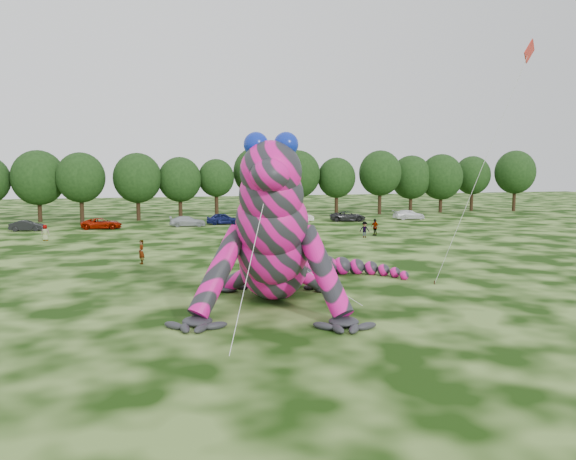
{
  "coord_description": "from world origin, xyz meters",
  "views": [
    {
      "loc": [
        -11.47,
        -24.67,
        7.46
      ],
      "look_at": [
        -2.98,
        5.02,
        4.0
      ],
      "focal_mm": 35.0,
      "sensor_mm": 36.0,
      "label": 1
    }
  ],
  "objects_px": {
    "tree_10": "(257,182)",
    "tree_17": "(515,181)",
    "tree_12": "(337,186)",
    "car_2": "(102,223)",
    "tree_5": "(39,186)",
    "tree_7": "(138,187)",
    "spectator_3": "(375,227)",
    "car_4": "(223,219)",
    "tree_15": "(441,183)",
    "tree_11": "(298,183)",
    "tree_6": "(81,187)",
    "flying_kite": "(522,69)",
    "car_1": "(27,226)",
    "inflatable_gecko": "(274,218)",
    "car_5": "(298,217)",
    "tree_16": "(472,183)",
    "tree_13": "(380,182)",
    "spectator_0": "(141,252)",
    "spectator_4": "(45,233)",
    "car_7": "(409,215)",
    "tree_8": "(180,188)",
    "tree_14": "(411,184)",
    "tree_9": "(216,189)",
    "spectator_1": "(233,240)",
    "spectator_2": "(365,230)",
    "spectator_5": "(301,254)",
    "car_6": "(348,216)",
    "car_3": "(187,221)"
  },
  "relations": [
    {
      "from": "tree_14",
      "to": "spectator_0",
      "type": "height_order",
      "value": "tree_14"
    },
    {
      "from": "tree_5",
      "to": "tree_7",
      "type": "xyz_separation_m",
      "value": [
        13.04,
        -1.63,
        -0.16
      ]
    },
    {
      "from": "tree_14",
      "to": "tree_17",
      "type": "distance_m",
      "value": 18.61
    },
    {
      "from": "tree_10",
      "to": "tree_11",
      "type": "distance_m",
      "value": 6.4
    },
    {
      "from": "tree_10",
      "to": "tree_17",
      "type": "distance_m",
      "value": 44.59
    },
    {
      "from": "tree_12",
      "to": "car_2",
      "type": "distance_m",
      "value": 36.55
    },
    {
      "from": "tree_15",
      "to": "car_1",
      "type": "bearing_deg",
      "value": -169.81
    },
    {
      "from": "tree_15",
      "to": "car_7",
      "type": "relative_size",
      "value": 2.07
    },
    {
      "from": "flying_kite",
      "to": "tree_13",
      "type": "xyz_separation_m",
      "value": [
        16.35,
        53.46,
        -8.08
      ]
    },
    {
      "from": "tree_6",
      "to": "car_5",
      "type": "xyz_separation_m",
      "value": [
        28.48,
        -7.9,
        -4.03
      ]
    },
    {
      "from": "tree_8",
      "to": "car_5",
      "type": "xyz_separation_m",
      "value": [
        15.14,
        -8.21,
        -3.76
      ]
    },
    {
      "from": "tree_7",
      "to": "spectator_3",
      "type": "bearing_deg",
      "value": -45.89
    },
    {
      "from": "car_3",
      "to": "spectator_2",
      "type": "distance_m",
      "value": 23.81
    },
    {
      "from": "tree_13",
      "to": "spectator_5",
      "type": "height_order",
      "value": "tree_13"
    },
    {
      "from": "tree_14",
      "to": "car_1",
      "type": "xyz_separation_m",
      "value": [
        -56.43,
        -12.0,
        -4.07
      ]
    },
    {
      "from": "tree_5",
      "to": "spectator_1",
      "type": "distance_m",
      "value": 38.98
    },
    {
      "from": "spectator_3",
      "to": "tree_15",
      "type": "bearing_deg",
      "value": 114.95
    },
    {
      "from": "tree_7",
      "to": "car_1",
      "type": "relative_size",
      "value": 2.49
    },
    {
      "from": "flying_kite",
      "to": "tree_17",
      "type": "distance_m",
      "value": 67.58
    },
    {
      "from": "flying_kite",
      "to": "spectator_3",
      "type": "height_order",
      "value": "flying_kite"
    },
    {
      "from": "tree_6",
      "to": "car_2",
      "type": "xyz_separation_m",
      "value": [
        2.94,
        -9.98,
        -4.08
      ]
    },
    {
      "from": "tree_10",
      "to": "spectator_4",
      "type": "xyz_separation_m",
      "value": [
        -27.08,
        -21.82,
        -4.43
      ]
    },
    {
      "from": "tree_16",
      "to": "tree_8",
      "type": "bearing_deg",
      "value": -177.25
    },
    {
      "from": "spectator_1",
      "to": "flying_kite",
      "type": "bearing_deg",
      "value": 19.63
    },
    {
      "from": "tree_13",
      "to": "car_4",
      "type": "bearing_deg",
      "value": -160.98
    },
    {
      "from": "tree_14",
      "to": "tree_8",
      "type": "bearing_deg",
      "value": -177.36
    },
    {
      "from": "tree_10",
      "to": "car_4",
      "type": "distance_m",
      "value": 13.46
    },
    {
      "from": "tree_8",
      "to": "tree_13",
      "type": "bearing_deg",
      "value": 0.26
    },
    {
      "from": "tree_7",
      "to": "car_1",
      "type": "bearing_deg",
      "value": -141.97
    },
    {
      "from": "spectator_1",
      "to": "spectator_2",
      "type": "bearing_deg",
      "value": 95.13
    },
    {
      "from": "tree_5",
      "to": "car_4",
      "type": "xyz_separation_m",
      "value": [
        23.61,
        -10.5,
        -4.15
      ]
    },
    {
      "from": "tree_15",
      "to": "car_6",
      "type": "height_order",
      "value": "tree_15"
    },
    {
      "from": "car_5",
      "to": "spectator_1",
      "type": "bearing_deg",
      "value": 155.9
    },
    {
      "from": "tree_17",
      "to": "tree_10",
      "type": "bearing_deg",
      "value": 177.54
    },
    {
      "from": "spectator_5",
      "to": "spectator_3",
      "type": "bearing_deg",
      "value": 85.0
    },
    {
      "from": "car_2",
      "to": "tree_16",
      "type": "bearing_deg",
      "value": -73.49
    },
    {
      "from": "tree_9",
      "to": "tree_16",
      "type": "height_order",
      "value": "tree_16"
    },
    {
      "from": "tree_11",
      "to": "spectator_5",
      "type": "xyz_separation_m",
      "value": [
        -12.67,
        -42.42,
        -4.13
      ]
    },
    {
      "from": "car_3",
      "to": "car_6",
      "type": "xyz_separation_m",
      "value": [
        22.11,
        0.74,
        0.03
      ]
    },
    {
      "from": "spectator_0",
      "to": "spectator_4",
      "type": "xyz_separation_m",
      "value": [
        -9.1,
        17.09,
        -0.12
      ]
    },
    {
      "from": "tree_14",
      "to": "tree_9",
      "type": "bearing_deg",
      "value": -177.57
    },
    {
      "from": "car_7",
      "to": "tree_8",
      "type": "bearing_deg",
      "value": 73.41
    },
    {
      "from": "car_2",
      "to": "car_4",
      "type": "distance_m",
      "value": 15.15
    },
    {
      "from": "inflatable_gecko",
      "to": "tree_7",
      "type": "relative_size",
      "value": 1.94
    },
    {
      "from": "inflatable_gecko",
      "to": "spectator_2",
      "type": "height_order",
      "value": "inflatable_gecko"
    },
    {
      "from": "tree_7",
      "to": "tree_10",
      "type": "height_order",
      "value": "tree_10"
    },
    {
      "from": "tree_16",
      "to": "car_6",
      "type": "relative_size",
      "value": 1.9
    },
    {
      "from": "tree_16",
      "to": "car_1",
      "type": "bearing_deg",
      "value": -169.53
    },
    {
      "from": "inflatable_gecko",
      "to": "car_5",
      "type": "relative_size",
      "value": 4.25
    },
    {
      "from": "tree_15",
      "to": "tree_11",
      "type": "bearing_deg",
      "value": 179.02
    }
  ]
}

